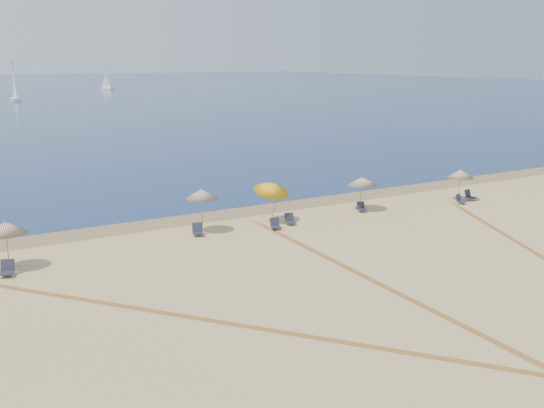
{
  "coord_description": "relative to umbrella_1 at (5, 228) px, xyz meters",
  "views": [
    {
      "loc": [
        -18.08,
        -10.68,
        9.63
      ],
      "look_at": [
        0.0,
        20.0,
        1.3
      ],
      "focal_mm": 40.96,
      "sensor_mm": 36.0,
      "label": 1
    }
  ],
  "objects": [
    {
      "name": "sailboat_0",
      "position": [
        19.64,
        128.94,
        0.85
      ],
      "size": [
        1.68,
        6.39,
        9.49
      ],
      "rotation": [
        0.0,
        0.0,
        0.01
      ],
      "color": "white",
      "rests_on": "ocean"
    },
    {
      "name": "sailboat_1",
      "position": [
        54.22,
        174.02,
        0.14
      ],
      "size": [
        3.44,
        4.77,
        7.15
      ],
      "rotation": [
        0.0,
        0.0,
        0.52
      ],
      "color": "white",
      "rests_on": "ocean"
    },
    {
      "name": "chair_5",
      "position": [
        21.39,
        0.51,
        -1.74
      ],
      "size": [
        0.66,
        0.73,
        0.64
      ],
      "rotation": [
        0.0,
        0.0,
        -0.24
      ],
      "color": "#1D202E",
      "rests_on": "ground"
    },
    {
      "name": "umbrella_4",
      "position": [
        21.62,
        0.86,
        -0.11
      ],
      "size": [
        2.13,
        2.18,
        2.29
      ],
      "color": "gray",
      "rests_on": "ground"
    },
    {
      "name": "umbrella_2",
      "position": [
        10.47,
        1.24,
        0.21
      ],
      "size": [
        1.85,
        1.85,
        2.58
      ],
      "color": "gray",
      "rests_on": "ground"
    },
    {
      "name": "chair_6",
      "position": [
        28.61,
        -1.15,
        -1.74
      ],
      "size": [
        0.67,
        0.74,
        0.65
      ],
      "rotation": [
        0.0,
        0.0,
        0.24
      ],
      "color": "#1D202E",
      "rests_on": "ground"
    },
    {
      "name": "chair_1",
      "position": [
        -0.22,
        -0.96,
        -1.7
      ],
      "size": [
        0.83,
        0.89,
        0.74
      ],
      "rotation": [
        0.0,
        0.0,
        -0.39
      ],
      "color": "#1D202E",
      "rests_on": "ground"
    },
    {
      "name": "chair_7",
      "position": [
        30.04,
        -0.67,
        -1.7
      ],
      "size": [
        0.73,
        0.82,
        0.74
      ],
      "rotation": [
        0.0,
        0.0,
        0.19
      ],
      "color": "#1D202E",
      "rests_on": "ground"
    },
    {
      "name": "tire_tracks",
      "position": [
        13.63,
        -11.64,
        -2.02
      ],
      "size": [
        56.24,
        43.44,
        0.0
      ],
      "color": "tan",
      "rests_on": "ground"
    },
    {
      "name": "chair_2",
      "position": [
        9.97,
        0.75,
        -1.71
      ],
      "size": [
        0.78,
        0.84,
        0.71
      ],
      "rotation": [
        0.0,
        0.0,
        -0.35
      ],
      "color": "#1D202E",
      "rests_on": "ground"
    },
    {
      "name": "umbrella_3",
      "position": [
        14.97,
        1.11,
        0.16
      ],
      "size": [
        2.1,
        2.16,
        2.8
      ],
      "color": "gray",
      "rests_on": "ground"
    },
    {
      "name": "chair_4",
      "position": [
        15.68,
        0.13,
        -1.73
      ],
      "size": [
        0.68,
        0.76,
        0.67
      ],
      "rotation": [
        0.0,
        0.0,
        -0.21
      ],
      "color": "#1D202E",
      "rests_on": "ground"
    },
    {
      "name": "umbrella_5",
      "position": [
        29.34,
        -0.33,
        -0.14
      ],
      "size": [
        1.88,
        1.89,
        2.23
      ],
      "color": "gray",
      "rests_on": "ground"
    },
    {
      "name": "chair_3",
      "position": [
        14.39,
        -0.32,
        -1.74
      ],
      "size": [
        0.69,
        0.75,
        0.65
      ],
      "rotation": [
        0.0,
        0.0,
        -0.27
      ],
      "color": "#1D202E",
      "rests_on": "ground"
    },
    {
      "name": "wet_sand",
      "position": [
        14.67,
        4.53,
        -2.02
      ],
      "size": [
        500.0,
        500.0,
        0.0
      ],
      "primitive_type": "plane",
      "color": "olive",
      "rests_on": "ground"
    },
    {
      "name": "umbrella_1",
      "position": [
        0.0,
        0.0,
        0.0
      ],
      "size": [
        1.92,
        1.92,
        2.37
      ],
      "color": "gray",
      "rests_on": "ground"
    }
  ]
}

